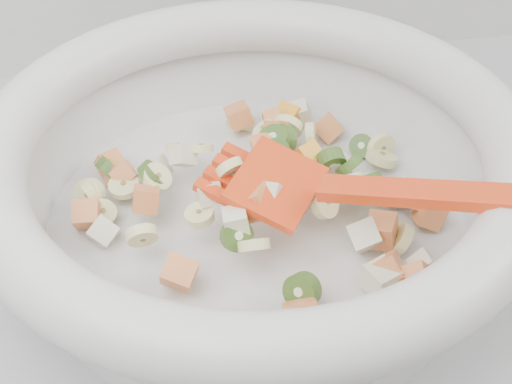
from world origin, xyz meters
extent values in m
cylinder|color=silver|center=(0.03, 1.44, 0.91)|extent=(0.36, 0.36, 0.02)
torus|color=silver|center=(0.03, 1.44, 0.99)|extent=(0.44, 0.44, 0.05)
cylinder|color=#FFF7AA|center=(-0.01, 1.50, 0.95)|extent=(0.03, 0.03, 0.02)
cylinder|color=#FFF7AA|center=(0.02, 1.37, 0.95)|extent=(0.02, 0.02, 0.02)
cylinder|color=#FFF7AA|center=(0.07, 1.53, 0.95)|extent=(0.04, 0.03, 0.04)
cylinder|color=#FFF7AA|center=(0.15, 1.49, 0.93)|extent=(0.04, 0.04, 0.02)
cylinder|color=#FFF7AA|center=(-0.05, 1.47, 0.95)|extent=(0.03, 0.03, 0.03)
cylinder|color=#FFF7AA|center=(0.04, 1.56, 0.93)|extent=(0.03, 0.02, 0.03)
cylinder|color=#FFF7AA|center=(0.06, 1.31, 0.94)|extent=(0.03, 0.03, 0.04)
cylinder|color=#FFF7AA|center=(-0.02, 1.31, 0.93)|extent=(0.03, 0.03, 0.03)
cylinder|color=#FFF7AA|center=(0.08, 1.41, 0.96)|extent=(0.03, 0.04, 0.03)
cylinder|color=#FFF7AA|center=(0.11, 1.44, 0.95)|extent=(0.03, 0.02, 0.03)
cylinder|color=#FFF7AA|center=(0.15, 1.50, 0.93)|extent=(0.03, 0.01, 0.03)
cylinder|color=#FFF7AA|center=(0.05, 1.52, 0.95)|extent=(0.03, 0.03, 0.02)
cylinder|color=#FFF7AA|center=(-0.09, 1.45, 0.93)|extent=(0.03, 0.03, 0.02)
cylinder|color=#FFF7AA|center=(-0.08, 1.48, 0.94)|extent=(0.03, 0.03, 0.01)
cylinder|color=#FFF7AA|center=(0.01, 1.44, 0.98)|extent=(0.03, 0.03, 0.03)
cylinder|color=#FFF7AA|center=(0.09, 1.52, 0.94)|extent=(0.02, 0.03, 0.03)
cylinder|color=#FFF7AA|center=(-0.02, 1.41, 0.95)|extent=(0.03, 0.03, 0.01)
cylinder|color=#FFF7AA|center=(-0.03, 1.52, 0.94)|extent=(0.03, 0.03, 0.02)
cylinder|color=#FFF7AA|center=(-0.10, 1.47, 0.94)|extent=(0.04, 0.03, 0.03)
cylinder|color=#FFF7AA|center=(-0.10, 1.47, 0.94)|extent=(0.02, 0.03, 0.03)
cylinder|color=#FFF7AA|center=(-0.06, 1.40, 0.95)|extent=(0.03, 0.02, 0.03)
cylinder|color=#FFF7AA|center=(0.14, 1.38, 0.93)|extent=(0.03, 0.04, 0.04)
cube|color=#CF6A41|center=(-0.06, 1.44, 0.95)|extent=(0.02, 0.03, 0.03)
cube|color=#CF6A41|center=(-0.09, 1.52, 0.93)|extent=(0.03, 0.03, 0.03)
cube|color=#CF6A41|center=(-0.07, 1.34, 0.93)|extent=(0.03, 0.03, 0.02)
cube|color=#CF6A41|center=(0.16, 1.42, 0.94)|extent=(0.02, 0.03, 0.03)
cube|color=#CF6A41|center=(-0.03, 1.32, 0.93)|extent=(0.03, 0.03, 0.03)
cube|color=#CF6A41|center=(0.11, 1.54, 0.93)|extent=(0.03, 0.03, 0.03)
cube|color=#CF6A41|center=(0.03, 1.56, 0.94)|extent=(0.03, 0.03, 0.03)
cube|color=#CF6A41|center=(-0.04, 1.37, 0.94)|extent=(0.03, 0.04, 0.04)
cube|color=#CF6A41|center=(0.04, 1.31, 0.94)|extent=(0.03, 0.03, 0.03)
cube|color=#CF6A41|center=(0.04, 1.48, 0.96)|extent=(0.02, 0.02, 0.02)
cube|color=#CF6A41|center=(-0.08, 1.50, 0.93)|extent=(0.03, 0.02, 0.03)
cube|color=#CF6A41|center=(0.06, 1.55, 0.94)|extent=(0.02, 0.03, 0.03)
cube|color=#CF6A41|center=(0.12, 1.39, 0.94)|extent=(0.03, 0.03, 0.03)
cube|color=#CF6A41|center=(0.06, 1.51, 0.95)|extent=(0.03, 0.03, 0.03)
cube|color=#CF6A41|center=(-0.07, 1.49, 0.94)|extent=(0.03, 0.03, 0.03)
cube|color=#CF6A41|center=(0.11, 1.35, 0.94)|extent=(0.03, 0.03, 0.04)
cube|color=#CF6A41|center=(0.02, 1.41, 0.97)|extent=(0.04, 0.03, 0.03)
cube|color=#CF6A41|center=(0.13, 1.34, 0.94)|extent=(0.03, 0.03, 0.04)
cube|color=#CF6A41|center=(-0.11, 1.45, 0.94)|extent=(0.02, 0.03, 0.03)
cube|color=#CF6A41|center=(0.17, 1.41, 0.93)|extent=(0.03, 0.03, 0.03)
cylinder|color=#64A637|center=(0.12, 1.44, 0.95)|extent=(0.03, 0.03, 0.03)
cylinder|color=#64A637|center=(0.05, 1.33, 0.94)|extent=(0.03, 0.04, 0.04)
cylinder|color=#64A637|center=(0.01, 1.38, 0.96)|extent=(0.04, 0.03, 0.03)
cylinder|color=#64A637|center=(-0.05, 1.47, 0.95)|extent=(0.03, 0.03, 0.03)
cylinder|color=#64A637|center=(-0.09, 1.51, 0.93)|extent=(0.03, 0.04, 0.03)
cylinder|color=#64A637|center=(0.06, 1.50, 0.95)|extent=(0.03, 0.04, 0.04)
cylinder|color=#64A637|center=(0.02, 1.30, 0.93)|extent=(0.03, 0.03, 0.03)
cylinder|color=#64A637|center=(0.05, 1.49, 0.96)|extent=(0.03, 0.03, 0.02)
cylinder|color=#64A637|center=(0.14, 1.51, 0.93)|extent=(0.03, 0.03, 0.03)
cylinder|color=#64A637|center=(0.10, 1.46, 0.96)|extent=(0.03, 0.02, 0.03)
cylinder|color=#64A637|center=(0.05, 1.47, 0.96)|extent=(0.04, 0.03, 0.02)
cylinder|color=#64A637|center=(0.11, 1.45, 0.95)|extent=(0.03, 0.03, 0.03)
cube|color=beige|center=(0.09, 1.56, 0.94)|extent=(0.02, 0.02, 0.03)
cube|color=beige|center=(0.11, 1.34, 0.94)|extent=(0.03, 0.03, 0.02)
cube|color=beige|center=(-0.01, 1.42, 0.96)|extent=(0.02, 0.03, 0.02)
cube|color=beige|center=(0.15, 1.44, 0.93)|extent=(0.03, 0.03, 0.03)
cube|color=beige|center=(0.01, 1.39, 0.96)|extent=(0.02, 0.02, 0.02)
cube|color=beige|center=(0.14, 1.35, 0.93)|extent=(0.02, 0.02, 0.02)
cube|color=beige|center=(-0.09, 1.43, 0.93)|extent=(0.03, 0.03, 0.03)
cube|color=beige|center=(-0.05, 1.49, 0.94)|extent=(0.03, 0.03, 0.03)
cube|color=beige|center=(0.11, 1.38, 0.94)|extent=(0.03, 0.03, 0.04)
cube|color=beige|center=(-0.02, 1.49, 0.95)|extent=(0.03, 0.03, 0.03)
cube|color=beige|center=(0.04, 1.41, 0.97)|extent=(0.03, 0.03, 0.03)
cube|color=beige|center=(0.10, 1.46, 0.95)|extent=(0.03, 0.02, 0.03)
cube|color=yellow|center=(0.11, 1.42, 0.95)|extent=(0.03, 0.03, 0.03)
cube|color=yellow|center=(0.08, 1.47, 0.96)|extent=(0.03, 0.03, 0.02)
cube|color=yellow|center=(0.12, 1.43, 0.95)|extent=(0.03, 0.02, 0.02)
cube|color=yellow|center=(0.08, 1.56, 0.94)|extent=(0.03, 0.03, 0.02)
cube|color=red|center=(0.04, 1.42, 0.97)|extent=(0.09, 0.09, 0.03)
cube|color=red|center=(0.02, 1.46, 0.97)|extent=(0.03, 0.03, 0.02)
cube|color=red|center=(0.01, 1.45, 0.97)|extent=(0.03, 0.03, 0.02)
cube|color=red|center=(0.00, 1.43, 0.97)|extent=(0.03, 0.03, 0.02)
cube|color=red|center=(-0.01, 1.42, 0.97)|extent=(0.03, 0.03, 0.02)
cube|color=red|center=(0.16, 1.34, 1.01)|extent=(0.19, 0.14, 0.06)
camera|label=1|loc=(-0.05, 0.96, 1.36)|focal=55.00mm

